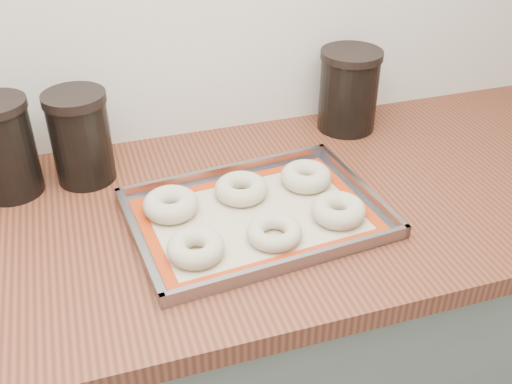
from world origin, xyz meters
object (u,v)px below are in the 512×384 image
object	(u,v)px
bagel_back_mid	(241,189)
canister_right	(349,90)
bagel_back_right	(306,177)
baking_tray	(256,216)
canister_left	(4,148)
bagel_front_right	(338,210)
bagel_front_mid	(274,232)
bagel_back_left	(171,204)
bagel_front_left	(196,248)
canister_mid	(81,137)

from	to	relation	value
bagel_back_mid	canister_right	xyz separation A→B (m)	(0.33, 0.22, 0.07)
bagel_back_right	baking_tray	bearing A→B (deg)	-149.88
baking_tray	canister_right	world-z (taller)	canister_right
bagel_back_mid	bagel_back_right	distance (m)	0.14
bagel_back_right	canister_left	size ratio (longest dim) A/B	0.51
bagel_front_right	canister_left	world-z (taller)	canister_left
bagel_front_right	canister_right	bearing A→B (deg)	62.88
baking_tray	bagel_front_right	bearing A→B (deg)	-19.96
baking_tray	canister_right	xyz separation A→B (m)	(0.32, 0.29, 0.09)
bagel_front_mid	canister_right	size ratio (longest dim) A/B	0.52
canister_right	bagel_back_left	bearing A→B (deg)	-153.84
bagel_front_left	bagel_back_left	xyz separation A→B (m)	(-0.02, 0.14, 0.00)
canister_mid	baking_tray	bearing A→B (deg)	-40.17
bagel_front_mid	bagel_back_mid	bearing A→B (deg)	96.27
baking_tray	canister_mid	bearing A→B (deg)	139.83
baking_tray	canister_left	bearing A→B (deg)	151.17
bagel_front_left	canister_mid	bearing A→B (deg)	115.84
bagel_back_mid	canister_mid	world-z (taller)	canister_mid
bagel_front_left	bagel_front_mid	size ratio (longest dim) A/B	1.01
bagel_front_right	bagel_back_left	size ratio (longest dim) A/B	0.97
bagel_back_mid	bagel_front_mid	bearing A→B (deg)	-83.73
bagel_front_left	bagel_front_right	xyz separation A→B (m)	(0.28, 0.03, 0.00)
bagel_front_mid	bagel_front_left	bearing A→B (deg)	-178.88
bagel_back_left	canister_mid	size ratio (longest dim) A/B	0.55
canister_mid	bagel_back_mid	bearing A→B (deg)	-31.06
bagel_front_left	bagel_back_mid	world-z (taller)	same
canister_left	canister_right	size ratio (longest dim) A/B	1.04
bagel_back_left	bagel_front_right	bearing A→B (deg)	-20.99
baking_tray	bagel_back_right	size ratio (longest dim) A/B	4.80
canister_left	canister_mid	size ratio (longest dim) A/B	1.04
bagel_back_left	canister_mid	bearing A→B (deg)	127.30
bagel_front_left	canister_right	bearing A→B (deg)	39.20
bagel_back_right	canister_left	xyz separation A→B (m)	(-0.56, 0.16, 0.08)
baking_tray	bagel_front_left	distance (m)	0.16
bagel_back_left	canister_right	bearing A→B (deg)	26.16
bagel_back_right	canister_mid	bearing A→B (deg)	158.09
bagel_back_mid	canister_left	xyz separation A→B (m)	(-0.43, 0.16, 0.08)
bagel_front_left	bagel_back_left	distance (m)	0.14
bagel_front_left	bagel_front_right	bearing A→B (deg)	5.45
bagel_front_mid	canister_mid	size ratio (longest dim) A/B	0.52
baking_tray	bagel_back_left	xyz separation A→B (m)	(-0.15, 0.06, 0.02)
bagel_back_mid	canister_mid	xyz separation A→B (m)	(-0.28, 0.17, 0.07)
bagel_back_mid	baking_tray	bearing A→B (deg)	-84.87
bagel_front_mid	canister_left	distance (m)	0.55
bagel_front_left	canister_left	bearing A→B (deg)	133.45
bagel_front_left	canister_mid	distance (m)	0.37
bagel_front_left	bagel_back_mid	bearing A→B (deg)	50.38
baking_tray	bagel_back_right	distance (m)	0.15
canister_left	bagel_back_left	bearing A→B (deg)	-32.11
canister_left	canister_right	world-z (taller)	canister_left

